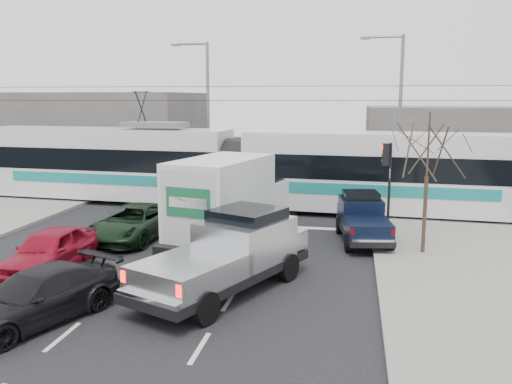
% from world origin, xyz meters
% --- Properties ---
extents(ground, '(120.00, 120.00, 0.00)m').
position_xyz_m(ground, '(0.00, 0.00, 0.00)').
color(ground, black).
rests_on(ground, ground).
extents(sidewalk_right, '(6.00, 60.00, 0.15)m').
position_xyz_m(sidewalk_right, '(9.00, 0.00, 0.07)').
color(sidewalk_right, gray).
rests_on(sidewalk_right, ground).
extents(rails, '(60.00, 1.60, 0.03)m').
position_xyz_m(rails, '(0.00, 10.00, 0.01)').
color(rails, '#33302D').
rests_on(rails, ground).
extents(building_left, '(14.00, 10.00, 6.00)m').
position_xyz_m(building_left, '(-14.00, 22.00, 3.00)').
color(building_left, slate).
rests_on(building_left, ground).
extents(building_right, '(12.00, 10.00, 5.00)m').
position_xyz_m(building_right, '(12.00, 24.00, 2.50)').
color(building_right, slate).
rests_on(building_right, ground).
extents(bare_tree, '(2.40, 2.40, 5.00)m').
position_xyz_m(bare_tree, '(7.60, 2.50, 3.79)').
color(bare_tree, '#47382B').
rests_on(bare_tree, ground).
extents(traffic_signal, '(0.44, 0.44, 3.60)m').
position_xyz_m(traffic_signal, '(6.47, 6.50, 2.74)').
color(traffic_signal, black).
rests_on(traffic_signal, ground).
extents(street_lamp_near, '(2.38, 0.25, 9.00)m').
position_xyz_m(street_lamp_near, '(7.31, 14.00, 5.11)').
color(street_lamp_near, slate).
rests_on(street_lamp_near, ground).
extents(street_lamp_far, '(2.38, 0.25, 9.00)m').
position_xyz_m(street_lamp_far, '(-4.19, 16.00, 5.11)').
color(street_lamp_far, slate).
rests_on(street_lamp_far, ground).
extents(catenary, '(60.00, 0.20, 7.00)m').
position_xyz_m(catenary, '(0.00, 10.00, 3.88)').
color(catenary, black).
rests_on(catenary, ground).
extents(tram, '(29.26, 5.18, 5.94)m').
position_xyz_m(tram, '(-0.89, 9.96, 2.11)').
color(tram, silver).
rests_on(tram, ground).
extents(silver_pickup, '(4.56, 6.68, 2.31)m').
position_xyz_m(silver_pickup, '(1.56, -2.07, 1.15)').
color(silver_pickup, black).
rests_on(silver_pickup, ground).
extents(box_truck, '(3.94, 7.28, 3.46)m').
position_xyz_m(box_truck, '(0.41, 2.53, 1.71)').
color(box_truck, black).
rests_on(box_truck, ground).
extents(navy_pickup, '(2.26, 4.65, 1.88)m').
position_xyz_m(navy_pickup, '(5.46, 4.31, 0.93)').
color(navy_pickup, black).
rests_on(navy_pickup, ground).
extents(green_car, '(2.67, 5.11, 1.37)m').
position_xyz_m(green_car, '(-3.58, 2.89, 0.69)').
color(green_car, black).
rests_on(green_car, ground).
extents(red_car, '(1.75, 4.24, 1.44)m').
position_xyz_m(red_car, '(-4.66, -1.54, 0.72)').
color(red_car, maroon).
rests_on(red_car, ground).
extents(dark_car, '(3.45, 4.94, 1.33)m').
position_xyz_m(dark_car, '(-2.78, -5.29, 0.66)').
color(dark_car, black).
rests_on(dark_car, ground).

